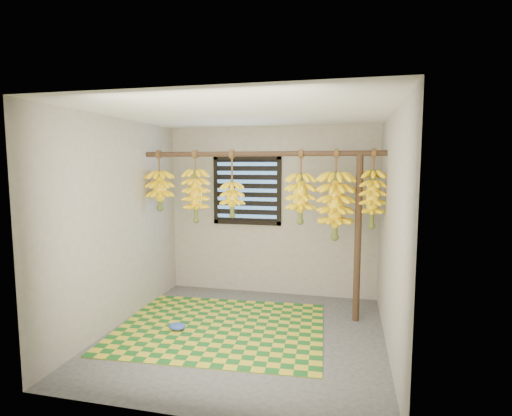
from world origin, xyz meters
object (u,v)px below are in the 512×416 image
(woven_mat, at_px, (221,327))
(banana_bunch_b, at_px, (196,195))
(support_post, at_px, (358,239))
(banana_bunch_d, at_px, (300,198))
(banana_bunch_e, at_px, (335,206))
(banana_bunch_f, at_px, (372,199))
(banana_bunch_a, at_px, (160,190))
(banana_bunch_c, at_px, (232,199))
(plastic_bag, at_px, (177,326))

(woven_mat, relative_size, banana_bunch_b, 2.54)
(support_post, bearing_deg, banana_bunch_d, 180.00)
(support_post, height_order, banana_bunch_e, banana_bunch_e)
(banana_bunch_d, distance_m, banana_bunch_f, 0.83)
(support_post, height_order, banana_bunch_b, banana_bunch_b)
(banana_bunch_a, distance_m, banana_bunch_d, 1.85)
(banana_bunch_d, bearing_deg, banana_bunch_c, 180.00)
(plastic_bag, xyz_separation_m, banana_bunch_e, (1.70, 0.78, 1.33))
(banana_bunch_f, bearing_deg, plastic_bag, -159.91)
(woven_mat, height_order, banana_bunch_c, banana_bunch_c)
(banana_bunch_d, bearing_deg, woven_mat, -145.14)
(support_post, height_order, banana_bunch_c, banana_bunch_c)
(support_post, height_order, banana_bunch_a, banana_bunch_a)
(banana_bunch_b, xyz_separation_m, banana_bunch_d, (1.34, 0.00, -0.01))
(support_post, xyz_separation_m, plastic_bag, (-1.97, -0.78, -0.95))
(woven_mat, bearing_deg, support_post, 20.96)
(banana_bunch_f, bearing_deg, banana_bunch_d, 180.00)
(support_post, bearing_deg, plastic_bag, -158.51)
(woven_mat, xyz_separation_m, plastic_bag, (-0.45, -0.19, 0.05))
(support_post, bearing_deg, banana_bunch_a, 180.00)
(woven_mat, xyz_separation_m, banana_bunch_b, (-0.51, 0.58, 1.47))
(banana_bunch_d, height_order, banana_bunch_f, same)
(banana_bunch_a, distance_m, banana_bunch_f, 2.68)
(plastic_bag, bearing_deg, support_post, 21.49)
(banana_bunch_f, bearing_deg, banana_bunch_c, 180.00)
(woven_mat, height_order, plastic_bag, plastic_bag)
(support_post, bearing_deg, banana_bunch_e, 180.00)
(woven_mat, distance_m, banana_bunch_f, 2.30)
(woven_mat, distance_m, plastic_bag, 0.49)
(banana_bunch_b, distance_m, banana_bunch_f, 2.18)
(banana_bunch_f, bearing_deg, woven_mat, -160.78)
(support_post, distance_m, banana_bunch_b, 2.08)
(woven_mat, distance_m, banana_bunch_e, 1.95)
(plastic_bag, relative_size, banana_bunch_e, 0.19)
(banana_bunch_c, height_order, banana_bunch_e, same)
(banana_bunch_a, height_order, banana_bunch_d, same)
(banana_bunch_d, relative_size, banana_bunch_e, 0.84)
(banana_bunch_b, height_order, banana_bunch_c, same)
(banana_bunch_a, bearing_deg, banana_bunch_f, -0.00)
(banana_bunch_e, bearing_deg, plastic_bag, -155.50)
(banana_bunch_c, xyz_separation_m, banana_bunch_e, (1.27, 0.00, -0.06))
(banana_bunch_c, bearing_deg, support_post, 0.00)
(banana_bunch_a, xyz_separation_m, banana_bunch_f, (2.68, -0.00, -0.06))
(plastic_bag, relative_size, banana_bunch_b, 0.22)
(plastic_bag, bearing_deg, banana_bunch_a, 125.71)
(banana_bunch_c, height_order, banana_bunch_f, same)
(support_post, xyz_separation_m, banana_bunch_e, (-0.27, 0.00, 0.38))
(banana_bunch_a, bearing_deg, plastic_bag, -54.29)
(banana_bunch_b, bearing_deg, plastic_bag, -85.80)
(plastic_bag, distance_m, banana_bunch_c, 1.65)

